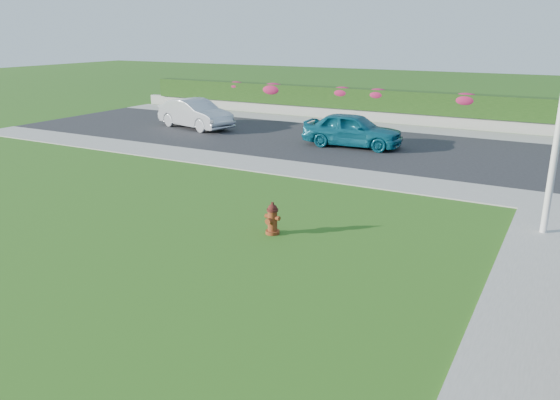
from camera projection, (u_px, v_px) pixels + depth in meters
The scene contains 16 objects.
ground at pixel (154, 273), 11.07m from camera, with size 120.00×120.00×0.00m, color black.
street_far at pixel (275, 137), 25.08m from camera, with size 26.00×8.00×0.04m, color black.
sidewalk_far at pixel (191, 155), 21.35m from camera, with size 24.00×2.00×0.04m, color gray.
curb_corner at pixel (560, 204), 15.39m from camera, with size 2.00×2.00×0.04m, color gray.
sidewalk_beyond at pixel (393, 128), 27.43m from camera, with size 34.00×2.00×0.04m, color gray.
retaining_wall at pixel (402, 118), 28.61m from camera, with size 34.00×0.40×0.60m, color gray.
hedge at pixel (404, 101), 28.44m from camera, with size 32.00×0.90×1.10m, color black.
fire_hydrant at pixel (272, 219), 13.08m from camera, with size 0.41×0.39×0.80m.
sedan_teal at pixel (353, 130), 22.69m from camera, with size 1.66×4.13×1.41m, color #0E566B.
sedan_silver at pixel (195, 114), 27.01m from camera, with size 1.50×4.31×1.42m, color #AFB3B7.
utility_pole at pixel (560, 120), 12.38m from camera, with size 0.16×0.16×5.50m, color silver.
flower_clump_a at pixel (237, 86), 32.98m from camera, with size 1.15×0.74×0.57m, color #A31C48.
flower_clump_b at pixel (274, 89), 31.83m from camera, with size 1.52×0.98×0.76m, color #A31C48.
flower_clump_c at pixel (342, 93), 29.84m from camera, with size 1.30×0.83×0.65m, color #A31C48.
flower_clump_d at pixel (378, 94), 28.90m from camera, with size 1.29×0.83×0.64m, color #A31C48.
flower_clump_e at pixel (466, 100), 26.83m from camera, with size 1.40×0.90×0.70m, color #A31C48.
Camera 1 is at (7.11, -7.66, 4.71)m, focal length 35.00 mm.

